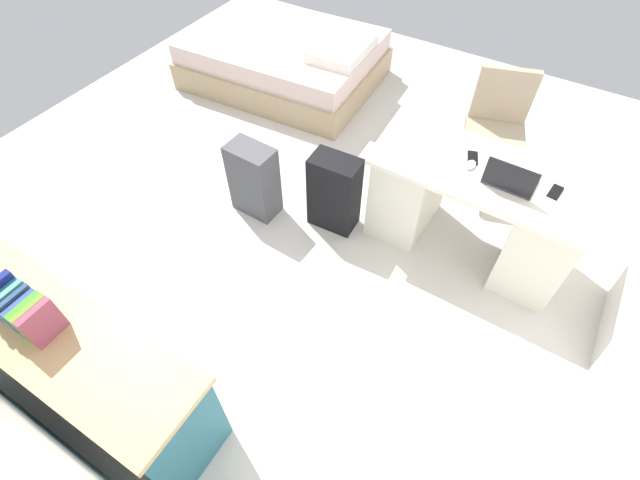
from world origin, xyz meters
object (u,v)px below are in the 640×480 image
(desk, at_px, (473,209))
(cell_phone_by_mouse, at_px, (473,158))
(credenza, at_px, (73,358))
(suitcase_black, at_px, (334,193))
(bed, at_px, (285,59))
(suitcase_spare_grey, at_px, (254,180))
(computer_mouse, at_px, (471,165))
(cell_phone_near_laptop, at_px, (555,192))
(office_chair, at_px, (492,137))
(laptop, at_px, (510,179))

(desk, height_order, cell_phone_by_mouse, cell_phone_by_mouse)
(desk, distance_m, credenza, 2.69)
(desk, distance_m, suitcase_black, 1.01)
(bed, height_order, suitcase_spare_grey, suitcase_spare_grey)
(computer_mouse, relative_size, cell_phone_near_laptop, 0.74)
(suitcase_spare_grey, distance_m, cell_phone_near_laptop, 2.10)
(cell_phone_near_laptop, bearing_deg, credenza, 56.08)
(office_chair, bearing_deg, cell_phone_by_mouse, 90.62)
(office_chair, distance_m, suitcase_spare_grey, 1.95)
(suitcase_spare_grey, bearing_deg, desk, -159.86)
(credenza, bearing_deg, bed, -75.10)
(suitcase_spare_grey, relative_size, computer_mouse, 6.16)
(desk, xyz_separation_m, credenza, (1.52, 2.22, -0.02))
(office_chair, xyz_separation_m, cell_phone_by_mouse, (-0.01, 0.76, 0.34))
(credenza, distance_m, suitcase_black, 2.00)
(credenza, distance_m, cell_phone_by_mouse, 2.71)
(desk, bearing_deg, laptop, 156.90)
(bed, relative_size, computer_mouse, 19.83)
(credenza, bearing_deg, suitcase_black, -106.25)
(cell_phone_near_laptop, distance_m, cell_phone_by_mouse, 0.55)
(office_chair, bearing_deg, credenza, 65.60)
(office_chair, xyz_separation_m, bed, (2.30, -0.39, -0.18))
(desk, xyz_separation_m, cell_phone_near_laptop, (-0.42, -0.02, 0.36))
(suitcase_spare_grey, xyz_separation_m, cell_phone_by_mouse, (-1.44, -0.56, 0.45))
(laptop, bearing_deg, bed, -26.44)
(office_chair, xyz_separation_m, laptop, (-0.28, 0.89, 0.38))
(suitcase_spare_grey, bearing_deg, suitcase_black, -159.77)
(cell_phone_near_laptop, bearing_deg, bed, -15.93)
(cell_phone_by_mouse, bearing_deg, cell_phone_near_laptop, 155.72)
(bed, distance_m, suitcase_black, 2.12)
(office_chair, height_order, suitcase_black, office_chair)
(laptop, xyz_separation_m, cell_phone_near_laptop, (-0.27, -0.09, -0.04))
(office_chair, distance_m, laptop, 1.01)
(suitcase_spare_grey, relative_size, cell_phone_near_laptop, 4.53)
(bed, bearing_deg, cell_phone_by_mouse, 153.49)
(bed, relative_size, suitcase_spare_grey, 3.22)
(desk, bearing_deg, cell_phone_by_mouse, -28.81)
(credenza, height_order, computer_mouse, computer_mouse)
(office_chair, height_order, computer_mouse, office_chair)
(computer_mouse, xyz_separation_m, cell_phone_by_mouse, (0.02, -0.09, -0.01))
(office_chair, relative_size, credenza, 0.52)
(office_chair, relative_size, suitcase_spare_grey, 1.53)
(credenza, relative_size, computer_mouse, 18.00)
(computer_mouse, bearing_deg, credenza, 58.59)
(suitcase_black, distance_m, laptop, 1.23)
(suitcase_black, height_order, suitcase_spare_grey, suitcase_black)
(desk, height_order, cell_phone_near_laptop, cell_phone_near_laptop)
(office_chair, height_order, credenza, office_chair)
(desk, height_order, suitcase_spare_grey, desk)
(suitcase_black, height_order, cell_phone_by_mouse, cell_phone_by_mouse)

